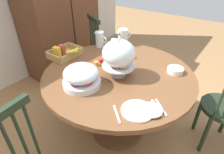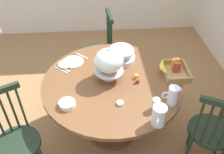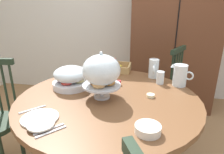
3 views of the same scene
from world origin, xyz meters
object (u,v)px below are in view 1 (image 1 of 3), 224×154
object	(u,v)px
wooden_armoire	(58,8)
china_plate_small	(151,110)
drinking_glass	(114,44)
butter_dish	(132,57)
dining_table	(118,89)
cereal_bowl	(175,70)
china_plate_large	(137,110)
pastry_stand_with_dome	(119,55)
milk_pitcher	(123,38)
cereal_basket	(65,53)
orange_juice_pitcher	(100,40)
windsor_chair_near_window	(86,57)
fruit_platter_covered	(81,76)

from	to	relation	value
wooden_armoire	china_plate_small	xyz separation A→B (m)	(-0.88, -1.93, -0.23)
drinking_glass	wooden_armoire	bearing A→B (deg)	79.72
china_plate_small	butter_dish	world-z (taller)	same
dining_table	butter_dish	bearing A→B (deg)	8.09
cereal_bowl	china_plate_large	bearing A→B (deg)	178.00
drinking_glass	pastry_stand_with_dome	bearing A→B (deg)	-140.23
china_plate_small	drinking_glass	world-z (taller)	drinking_glass
china_plate_small	cereal_bowl	size ratio (longest dim) A/B	1.07
china_plate_large	china_plate_small	distance (m)	0.09
milk_pitcher	pastry_stand_with_dome	bearing A→B (deg)	-149.68
cereal_basket	drinking_glass	distance (m)	0.54
dining_table	orange_juice_pitcher	world-z (taller)	orange_juice_pitcher
dining_table	cereal_basket	size ratio (longest dim) A/B	4.25
drinking_glass	china_plate_small	bearing A→B (deg)	-130.50
orange_juice_pitcher	pastry_stand_with_dome	bearing A→B (deg)	-126.18
cereal_basket	cereal_bowl	world-z (taller)	cereal_basket
orange_juice_pitcher	cereal_bowl	xyz separation A→B (m)	(-0.04, -0.90, -0.06)
cereal_bowl	butter_dish	distance (m)	0.45
pastry_stand_with_dome	china_plate_small	bearing A→B (deg)	-119.47
cereal_bowl	drinking_glass	xyz separation A→B (m)	(0.09, 0.74, 0.03)
cereal_basket	drinking_glass	world-z (taller)	cereal_basket
china_plate_small	butter_dish	bearing A→B (deg)	40.09
windsor_chair_near_window	cereal_bowl	xyz separation A→B (m)	(-0.17, -1.26, 0.31)
drinking_glass	cereal_bowl	bearing A→B (deg)	-97.23
orange_juice_pitcher	china_plate_small	xyz separation A→B (m)	(-0.62, -0.95, -0.06)
fruit_platter_covered	dining_table	bearing A→B (deg)	-19.61
windsor_chair_near_window	cereal_basket	size ratio (longest dim) A/B	3.09
orange_juice_pitcher	china_plate_large	xyz separation A→B (m)	(-0.67, -0.87, -0.07)
orange_juice_pitcher	china_plate_small	bearing A→B (deg)	-123.24
china_plate_large	china_plate_small	bearing A→B (deg)	-56.81
milk_pitcher	china_plate_large	world-z (taller)	milk_pitcher
fruit_platter_covered	china_plate_small	world-z (taller)	fruit_platter_covered
wooden_armoire	china_plate_large	world-z (taller)	wooden_armoire
china_plate_small	orange_juice_pitcher	bearing A→B (deg)	56.76
milk_pitcher	cereal_bowl	distance (m)	0.77
milk_pitcher	china_plate_large	xyz separation A→B (m)	(-0.88, -0.70, -0.08)
butter_dish	cereal_bowl	bearing A→B (deg)	-91.90
orange_juice_pitcher	butter_dish	distance (m)	0.45
windsor_chair_near_window	cereal_basket	xyz separation A→B (m)	(-0.53, -0.24, 0.33)
fruit_platter_covered	cereal_bowl	xyz separation A→B (m)	(0.63, -0.53, -0.06)
dining_table	fruit_platter_covered	xyz separation A→B (m)	(-0.34, 0.12, 0.27)
wooden_armoire	butter_dish	bearing A→B (deg)	-101.31
cereal_basket	china_plate_small	bearing A→B (deg)	-101.51
cereal_bowl	fruit_platter_covered	bearing A→B (deg)	140.27
dining_table	orange_juice_pitcher	bearing A→B (deg)	55.71
wooden_armoire	fruit_platter_covered	xyz separation A→B (m)	(-0.93, -1.35, -0.16)
china_plate_large	butter_dish	size ratio (longest dim) A/B	3.67
milk_pitcher	china_plate_large	distance (m)	1.13
wooden_armoire	china_plate_large	distance (m)	2.09
windsor_chair_near_window	china_plate_small	distance (m)	1.54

